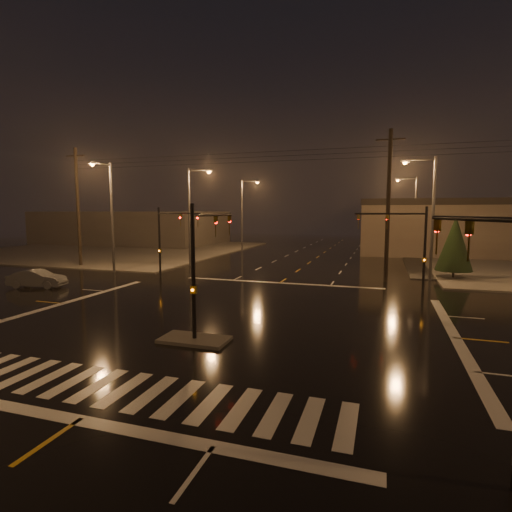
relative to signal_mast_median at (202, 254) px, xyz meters
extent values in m
plane|color=black|center=(0.00, 3.07, -3.75)|extent=(140.00, 140.00, 0.00)
cube|color=#4A4742|center=(-30.00, 33.07, -3.69)|extent=(36.00, 36.00, 0.12)
cube|color=#4A4742|center=(0.00, -0.93, -3.68)|extent=(3.00, 1.60, 0.15)
cube|color=beige|center=(0.00, -5.93, -3.75)|extent=(15.00, 2.60, 0.01)
cube|color=beige|center=(0.00, -7.93, -3.75)|extent=(16.00, 0.50, 0.01)
cube|color=beige|center=(0.00, 14.07, -3.75)|extent=(16.00, 0.50, 0.01)
cube|color=#3F3937|center=(-35.00, 45.07, -0.95)|extent=(30.00, 18.00, 5.60)
cylinder|color=black|center=(0.00, -0.93, -0.75)|extent=(0.18, 0.18, 6.00)
cylinder|color=black|center=(0.00, 1.32, 1.75)|extent=(0.12, 4.50, 0.12)
imported|color=#594707|center=(0.00, 3.35, 1.70)|extent=(0.16, 0.20, 1.00)
cube|color=#594707|center=(0.00, -0.93, -1.45)|extent=(0.25, 0.18, 0.35)
cylinder|color=black|center=(10.50, 13.57, -0.75)|extent=(0.18, 0.18, 6.00)
cylinder|color=black|center=(8.15, 12.72, 1.75)|extent=(4.74, 1.82, 0.12)
imported|color=#594707|center=(6.04, 11.95, 1.70)|extent=(0.24, 0.22, 1.00)
cube|color=#594707|center=(10.50, 13.57, -1.45)|extent=(0.25, 0.18, 0.35)
cylinder|color=black|center=(-10.50, 13.57, -0.75)|extent=(0.18, 0.18, 6.00)
cylinder|color=black|center=(-8.15, 12.72, 1.75)|extent=(4.74, 1.82, 0.12)
imported|color=#594707|center=(-6.04, 11.95, 1.70)|extent=(0.24, 0.22, 1.00)
cube|color=#594707|center=(-10.50, 13.57, -1.45)|extent=(0.25, 0.18, 0.35)
cylinder|color=black|center=(9.82, -5.55, 1.75)|extent=(1.48, 3.80, 0.12)
imported|color=#594707|center=(9.20, -3.86, 1.70)|extent=(0.22, 0.24, 1.00)
cylinder|color=#38383A|center=(-11.50, 21.07, 1.25)|extent=(0.24, 0.24, 10.00)
cylinder|color=#38383A|center=(-10.30, 21.07, 6.05)|extent=(2.40, 0.14, 0.14)
cube|color=#38383A|center=(-9.20, 21.07, 6.00)|extent=(0.70, 0.30, 0.18)
sphere|color=orange|center=(-9.20, 21.07, 5.87)|extent=(0.32, 0.32, 0.32)
cylinder|color=#38383A|center=(-11.50, 37.07, 1.25)|extent=(0.24, 0.24, 10.00)
cylinder|color=#38383A|center=(-10.30, 37.07, 6.05)|extent=(2.40, 0.14, 0.14)
cube|color=#38383A|center=(-9.20, 37.07, 6.00)|extent=(0.70, 0.30, 0.18)
sphere|color=orange|center=(-9.20, 37.07, 5.87)|extent=(0.32, 0.32, 0.32)
cylinder|color=#38383A|center=(11.50, 19.07, 1.25)|extent=(0.24, 0.24, 10.00)
cylinder|color=#38383A|center=(10.30, 19.07, 6.05)|extent=(2.40, 0.14, 0.14)
cube|color=#38383A|center=(9.20, 19.07, 6.00)|extent=(0.70, 0.30, 0.18)
sphere|color=orange|center=(9.20, 19.07, 5.87)|extent=(0.32, 0.32, 0.32)
cylinder|color=#38383A|center=(11.50, 39.07, 1.25)|extent=(0.24, 0.24, 10.00)
cylinder|color=#38383A|center=(10.30, 39.07, 6.05)|extent=(2.40, 0.14, 0.14)
cube|color=#38383A|center=(9.20, 39.07, 6.00)|extent=(0.70, 0.30, 0.18)
sphere|color=orange|center=(9.20, 39.07, 5.87)|extent=(0.32, 0.32, 0.32)
cylinder|color=#38383A|center=(-16.00, 14.57, 1.25)|extent=(0.24, 0.24, 10.00)
cylinder|color=#38383A|center=(-16.00, 13.37, 6.05)|extent=(0.14, 2.40, 0.14)
cube|color=#38383A|center=(-16.00, 12.27, 6.00)|extent=(0.30, 0.70, 0.18)
sphere|color=orange|center=(-16.00, 12.27, 5.87)|extent=(0.32, 0.32, 0.32)
cylinder|color=black|center=(-22.00, 17.07, 2.25)|extent=(0.32, 0.32, 12.00)
cube|color=black|center=(-22.00, 17.07, 7.45)|extent=(2.20, 0.12, 0.12)
cylinder|color=black|center=(8.00, 17.07, 2.25)|extent=(0.32, 0.32, 12.00)
cube|color=black|center=(8.00, 17.07, 7.45)|extent=(2.20, 0.12, 0.12)
cylinder|color=black|center=(13.43, 20.49, -3.40)|extent=(0.18, 0.18, 0.70)
cone|color=black|center=(13.43, 20.49, -0.75)|extent=(2.95, 2.95, 4.61)
imported|color=slate|center=(-16.78, 6.67, -3.08)|extent=(4.31, 2.37, 1.35)
camera|label=1|loc=(7.77, -16.26, 1.94)|focal=28.00mm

